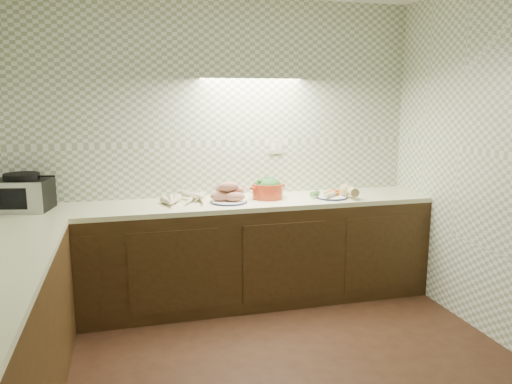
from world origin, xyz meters
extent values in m
cube|color=gray|center=(0.00, 1.78, 1.30)|extent=(3.60, 0.05, 2.60)
cube|color=beige|center=(0.55, 1.79, 1.32)|extent=(0.13, 0.01, 0.12)
cube|color=black|center=(0.00, 1.50, 0.43)|extent=(3.60, 0.60, 0.86)
cube|color=beige|center=(0.00, 1.50, 0.88)|extent=(3.60, 0.60, 0.04)
cube|color=black|center=(-1.56, 1.59, 1.02)|extent=(0.46, 0.38, 0.24)
cube|color=#9A999E|center=(-1.59, 1.44, 1.02)|extent=(0.40, 0.09, 0.24)
cube|color=black|center=(-1.59, 1.44, 1.02)|extent=(0.26, 0.06, 0.16)
cylinder|color=black|center=(-1.56, 1.59, 1.17)|extent=(0.31, 0.31, 0.05)
cone|color=beige|center=(-0.31, 1.40, 0.93)|extent=(0.25, 0.22, 0.06)
cone|color=beige|center=(-0.36, 1.48, 0.92)|extent=(0.07, 0.22, 0.05)
cone|color=beige|center=(-0.17, 1.46, 0.93)|extent=(0.11, 0.22, 0.06)
cone|color=beige|center=(-0.45, 1.40, 0.93)|extent=(0.27, 0.19, 0.06)
cone|color=beige|center=(-0.27, 1.41, 0.93)|extent=(0.25, 0.18, 0.06)
cone|color=beige|center=(-0.17, 1.41, 0.93)|extent=(0.09, 0.25, 0.06)
cone|color=beige|center=(-0.18, 1.41, 0.93)|extent=(0.10, 0.28, 0.06)
cone|color=beige|center=(-0.43, 1.53, 0.95)|extent=(0.21, 0.20, 0.05)
cone|color=beige|center=(-0.17, 1.51, 0.95)|extent=(0.20, 0.20, 0.06)
cone|color=beige|center=(-0.34, 1.52, 0.95)|extent=(0.28, 0.16, 0.06)
cylinder|color=#151A41|center=(0.04, 1.46, 0.91)|extent=(0.31, 0.31, 0.01)
cylinder|color=white|center=(0.04, 1.46, 0.91)|extent=(0.29, 0.29, 0.02)
ellipsoid|color=#A76C58|center=(-0.03, 1.46, 0.96)|extent=(0.19, 0.14, 0.08)
ellipsoid|color=#A76C58|center=(0.08, 1.41, 0.96)|extent=(0.19, 0.14, 0.08)
ellipsoid|color=#A76C58|center=(0.06, 1.51, 0.96)|extent=(0.19, 0.14, 0.08)
ellipsoid|color=#A76C58|center=(0.01, 1.51, 1.00)|extent=(0.19, 0.14, 0.08)
ellipsoid|color=#A76C58|center=(0.10, 1.49, 1.00)|extent=(0.19, 0.14, 0.08)
ellipsoid|color=#A76C58|center=(0.04, 1.45, 1.04)|extent=(0.19, 0.14, 0.08)
cylinder|color=black|center=(0.06, 1.62, 0.93)|extent=(0.17, 0.17, 0.06)
sphere|color=maroon|center=(0.04, 1.62, 0.99)|extent=(0.09, 0.09, 0.09)
sphere|color=white|center=(0.09, 1.63, 0.97)|extent=(0.05, 0.05, 0.05)
cylinder|color=#B1351C|center=(0.40, 1.54, 0.97)|extent=(0.33, 0.33, 0.13)
cube|color=#B1351C|center=(0.26, 1.50, 1.00)|extent=(0.05, 0.06, 0.02)
cube|color=#B1351C|center=(0.54, 1.58, 1.00)|extent=(0.05, 0.06, 0.02)
ellipsoid|color=#2D6528|center=(0.40, 1.54, 1.02)|extent=(0.24, 0.24, 0.13)
cylinder|color=#151A41|center=(0.95, 1.42, 0.91)|extent=(0.27, 0.27, 0.01)
cylinder|color=white|center=(0.95, 1.42, 0.91)|extent=(0.25, 0.25, 0.02)
cone|color=orange|center=(0.93, 1.43, 0.93)|extent=(0.14, 0.11, 0.03)
cone|color=orange|center=(0.96, 1.45, 0.93)|extent=(0.13, 0.13, 0.03)
cone|color=orange|center=(0.95, 1.42, 0.93)|extent=(0.15, 0.08, 0.03)
cone|color=orange|center=(0.94, 1.44, 0.95)|extent=(0.15, 0.10, 0.03)
cone|color=orange|center=(0.94, 1.42, 0.95)|extent=(0.13, 0.12, 0.03)
cone|color=orange|center=(0.93, 1.43, 0.95)|extent=(0.15, 0.10, 0.03)
cylinder|color=silver|center=(0.91, 1.38, 0.94)|extent=(0.16, 0.14, 0.04)
cylinder|color=#357530|center=(0.81, 1.47, 0.94)|extent=(0.11, 0.10, 0.05)
camera|label=1|loc=(-0.77, -2.54, 1.78)|focal=35.00mm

